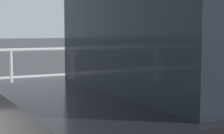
{
  "coord_description": "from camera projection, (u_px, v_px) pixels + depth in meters",
  "views": [
    {
      "loc": [
        -1.36,
        -3.39,
        1.55
      ],
      "look_at": [
        0.61,
        0.43,
        1.13
      ],
      "focal_mm": 58.96,
      "sensor_mm": 36.0,
      "label": 1
    }
  ],
  "objects": [
    {
      "name": "parking_meter",
      "position": [
        84.0,
        64.0,
        4.24
      ],
      "size": [
        0.17,
        0.18,
        1.43
      ],
      "rotation": [
        0.0,
        0.0,
        3.11
      ],
      "color": "slate",
      "rests_on": "sidewalk_curb"
    },
    {
      "name": "pedestrian_at_meter",
      "position": [
        128.0,
        72.0,
        4.51
      ],
      "size": [
        0.59,
        0.5,
        1.6
      ],
      "rotation": [
        0.0,
        0.0,
        3.25
      ],
      "color": "black",
      "rests_on": "sidewalk_curb"
    },
    {
      "name": "background_railing",
      "position": [
        11.0,
        67.0,
        6.42
      ],
      "size": [
        24.06,
        0.06,
        1.11
      ],
      "color": "gray",
      "rests_on": "sidewalk_curb"
    }
  ]
}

